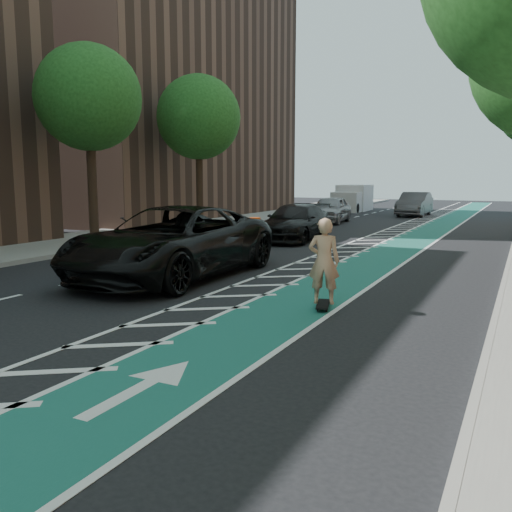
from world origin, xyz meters
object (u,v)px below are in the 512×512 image
Objects in this scene: suv_near at (173,242)px; barrel_a at (120,253)px; suv_far at (295,222)px; skateboarder at (324,261)px.

suv_near is 2.65m from barrel_a.
suv_far reaches higher than barrel_a.
suv_near is 9.86m from suv_far.
barrel_a is (-2.50, 0.70, -0.55)m from suv_near.
suv_near is 1.32× the size of suv_far.
skateboarder is 5.25m from suv_near.
skateboarder is at bearing -17.10° from barrel_a.
skateboarder is 0.26× the size of suv_near.
suv_near reaches higher than skateboarder.
suv_near is at bearing -33.36° from skateboarder.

